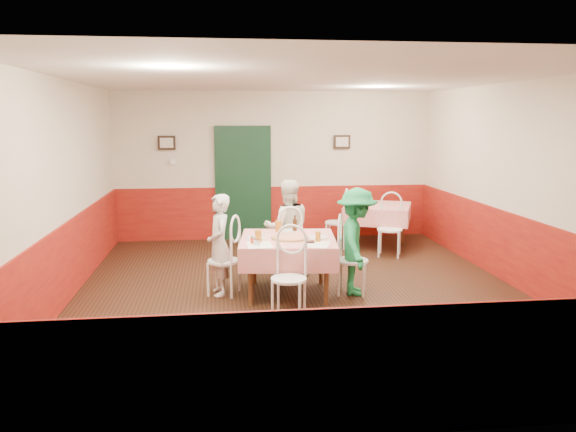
{
  "coord_description": "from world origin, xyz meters",
  "views": [
    {
      "loc": [
        -1.04,
        -7.17,
        2.31
      ],
      "look_at": [
        -0.17,
        -0.05,
        1.05
      ],
      "focal_mm": 35.0,
      "sensor_mm": 36.0,
      "label": 1
    }
  ],
  "objects": [
    {
      "name": "floor",
      "position": [
        0.0,
        0.0,
        0.0
      ],
      "size": [
        7.0,
        7.0,
        0.0
      ],
      "primitive_type": "plane",
      "color": "black",
      "rests_on": "ground"
    },
    {
      "name": "ceiling",
      "position": [
        0.0,
        0.0,
        2.8
      ],
      "size": [
        7.0,
        7.0,
        0.0
      ],
      "primitive_type": "plane",
      "color": "white",
      "rests_on": "back_wall"
    },
    {
      "name": "back_wall",
      "position": [
        0.0,
        3.5,
        1.4
      ],
      "size": [
        6.0,
        0.1,
        2.8
      ],
      "primitive_type": "cube",
      "color": "beige",
      "rests_on": "ground"
    },
    {
      "name": "front_wall",
      "position": [
        0.0,
        -3.5,
        1.4
      ],
      "size": [
        6.0,
        0.1,
        2.8
      ],
      "primitive_type": "cube",
      "color": "beige",
      "rests_on": "ground"
    },
    {
      "name": "left_wall",
      "position": [
        -3.0,
        0.0,
        1.4
      ],
      "size": [
        0.1,
        7.0,
        2.8
      ],
      "primitive_type": "cube",
      "color": "beige",
      "rests_on": "ground"
    },
    {
      "name": "right_wall",
      "position": [
        3.0,
        0.0,
        1.4
      ],
      "size": [
        0.1,
        7.0,
        2.8
      ],
      "primitive_type": "cube",
      "color": "beige",
      "rests_on": "ground"
    },
    {
      "name": "wainscot_back",
      "position": [
        0.0,
        3.48,
        0.5
      ],
      "size": [
        6.0,
        0.03,
        1.0
      ],
      "primitive_type": "cube",
      "color": "maroon",
      "rests_on": "ground"
    },
    {
      "name": "wainscot_front",
      "position": [
        0.0,
        -3.48,
        0.5
      ],
      "size": [
        6.0,
        0.03,
        1.0
      ],
      "primitive_type": "cube",
      "color": "maroon",
      "rests_on": "ground"
    },
    {
      "name": "wainscot_left",
      "position": [
        -2.98,
        0.0,
        0.5
      ],
      "size": [
        0.03,
        7.0,
        1.0
      ],
      "primitive_type": "cube",
      "color": "maroon",
      "rests_on": "ground"
    },
    {
      "name": "wainscot_right",
      "position": [
        2.98,
        0.0,
        0.5
      ],
      "size": [
        0.03,
        7.0,
        1.0
      ],
      "primitive_type": "cube",
      "color": "maroon",
      "rests_on": "ground"
    },
    {
      "name": "door",
      "position": [
        -0.6,
        3.45,
        1.05
      ],
      "size": [
        0.96,
        0.06,
        2.1
      ],
      "primitive_type": "cube",
      "color": "black",
      "rests_on": "ground"
    },
    {
      "name": "picture_left",
      "position": [
        -2.0,
        3.45,
        1.85
      ],
      "size": [
        0.32,
        0.03,
        0.26
      ],
      "primitive_type": "cube",
      "color": "black",
      "rests_on": "back_wall"
    },
    {
      "name": "picture_right",
      "position": [
        1.3,
        3.45,
        1.85
      ],
      "size": [
        0.32,
        0.03,
        0.26
      ],
      "primitive_type": "cube",
      "color": "black",
      "rests_on": "back_wall"
    },
    {
      "name": "thermostat",
      "position": [
        -1.9,
        3.45,
        1.5
      ],
      "size": [
        0.1,
        0.03,
        0.1
      ],
      "primitive_type": "cube",
      "color": "white",
      "rests_on": "back_wall"
    },
    {
      "name": "main_table",
      "position": [
        -0.17,
        -0.05,
        0.38
      ],
      "size": [
        1.35,
        1.35,
        0.77
      ],
      "primitive_type": "cube",
      "rotation": [
        0.0,
        0.0,
        -0.11
      ],
      "color": "red",
      "rests_on": "ground"
    },
    {
      "name": "second_table",
      "position": [
        1.78,
        2.55,
        0.38
      ],
      "size": [
        1.45,
        1.45,
        0.77
      ],
      "primitive_type": "cube",
      "rotation": [
        0.0,
        0.0,
        -0.38
      ],
      "color": "red",
      "rests_on": "ground"
    },
    {
      "name": "chair_left",
      "position": [
        -1.01,
        0.04,
        0.45
      ],
      "size": [
        0.54,
        0.54,
        0.9
      ],
      "primitive_type": null,
      "rotation": [
        0.0,
        0.0,
        -1.93
      ],
      "color": "white",
      "rests_on": "ground"
    },
    {
      "name": "chair_right",
      "position": [
        0.68,
        -0.14,
        0.45
      ],
      "size": [
        0.53,
        0.53,
        0.9
      ],
      "primitive_type": null,
      "rotation": [
        0.0,
        0.0,
        1.27
      ],
      "color": "white",
      "rests_on": "ground"
    },
    {
      "name": "chair_far",
      "position": [
        -0.07,
        0.8,
        0.45
      ],
      "size": [
        0.47,
        0.47,
        0.9
      ],
      "primitive_type": null,
      "rotation": [
        0.0,
        0.0,
        3.26
      ],
      "color": "white",
      "rests_on": "ground"
    },
    {
      "name": "chair_near",
      "position": [
        -0.26,
        -0.89,
        0.45
      ],
      "size": [
        0.53,
        0.53,
        0.9
      ],
      "primitive_type": null,
      "rotation": [
        0.0,
        0.0,
        -0.32
      ],
      "color": "white",
      "rests_on": "ground"
    },
    {
      "name": "chair_second_a",
      "position": [
        1.03,
        2.55,
        0.45
      ],
      "size": [
        0.55,
        0.55,
        0.9
      ],
      "primitive_type": null,
      "rotation": [
        0.0,
        0.0,
        -1.95
      ],
      "color": "white",
      "rests_on": "ground"
    },
    {
      "name": "chair_second_b",
      "position": [
        1.78,
        1.8,
        0.45
      ],
      "size": [
        0.55,
        0.55,
        0.9
      ],
      "primitive_type": null,
      "rotation": [
        0.0,
        0.0,
        -0.38
      ],
      "color": "white",
      "rests_on": "ground"
    },
    {
      "name": "pizza",
      "position": [
        -0.15,
        -0.1,
        0.78
      ],
      "size": [
        0.51,
        0.51,
        0.03
      ],
      "primitive_type": "cylinder",
      "rotation": [
        0.0,
        0.0,
        -0.11
      ],
      "color": "#B74723",
      "rests_on": "main_table"
    },
    {
      "name": "plate_left",
      "position": [
        -0.58,
        -0.03,
        0.77
      ],
      "size": [
        0.28,
        0.28,
        0.01
      ],
      "primitive_type": "cylinder",
      "rotation": [
        0.0,
        0.0,
        -0.11
      ],
      "color": "white",
      "rests_on": "main_table"
    },
    {
      "name": "plate_right",
      "position": [
        0.22,
        -0.1,
        0.77
      ],
      "size": [
        0.28,
        0.28,
        0.01
      ],
      "primitive_type": "cylinder",
      "rotation": [
        0.0,
        0.0,
        -0.11
      ],
      "color": "white",
      "rests_on": "main_table"
    },
    {
      "name": "plate_far",
      "position": [
        -0.12,
        0.37,
        0.77
      ],
      "size": [
        0.28,
        0.28,
        0.01
      ],
      "primitive_type": "cylinder",
      "rotation": [
        0.0,
        0.0,
        -0.11
      ],
      "color": "white",
      "rests_on": "main_table"
    },
    {
      "name": "glass_a",
      "position": [
        -0.57,
        -0.28,
        0.84
      ],
      "size": [
        0.09,
        0.09,
        0.15
      ],
      "primitive_type": "cylinder",
      "rotation": [
        0.0,
        0.0,
        -0.11
      ],
      "color": "#BF7219",
      "rests_on": "main_table"
    },
    {
      "name": "glass_b",
      "position": [
        0.18,
        -0.31,
        0.82
      ],
      "size": [
        0.08,
        0.08,
        0.13
      ],
      "primitive_type": "cylinder",
      "rotation": [
        0.0,
        0.0,
        -0.11
      ],
      "color": "#BF7219",
      "rests_on": "main_table"
    },
    {
      "name": "glass_c",
      "position": [
        -0.25,
        0.35,
        0.84
      ],
      "size": [
        0.09,
        0.09,
        0.15
      ],
      "primitive_type": "cylinder",
      "rotation": [
        0.0,
        0.0,
        -0.11
      ],
      "color": "#BF7219",
      "rests_on": "main_table"
    },
    {
      "name": "beer_bottle",
      "position": [
        -0.03,
        0.34,
        0.86
      ],
      "size": [
        0.06,
        0.06,
        0.21
      ],
      "primitive_type": "cylinder",
      "rotation": [
        0.0,
        0.0,
        -0.11
      ],
      "color": "#381C0A",
      "rests_on": "main_table"
    },
    {
      "name": "shaker_a",
      "position": [
        -0.63,
        -0.44,
        0.81
      ],
      "size": [
        0.04,
        0.04,
        0.09
      ],
      "primitive_type": "cylinder",
      "rotation": [
        0.0,
        0.0,
        -0.11
      ],
      "color": "silver",
      "rests_on": "main_table"
    },
    {
      "name": "shaker_b",
      "position": [
        -0.59,
        -0.49,
        0.81
      ],
      "size": [
        0.04,
        0.04,
        0.09
      ],
      "primitive_type": "cylinder",
      "rotation": [
        0.0,
        0.0,
        -0.11
      ],
      "color": "silver",
      "rests_on": "main_table"
    },
    {
      "name": "shaker_c",
      "position": [
        -0.65,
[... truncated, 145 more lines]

